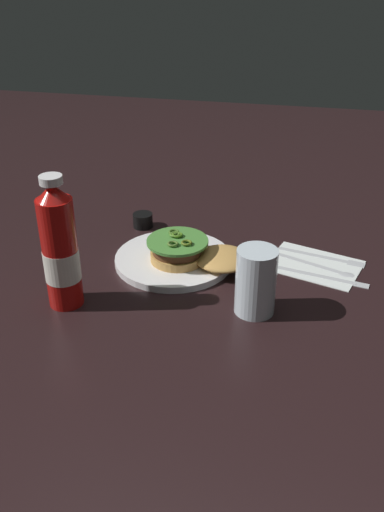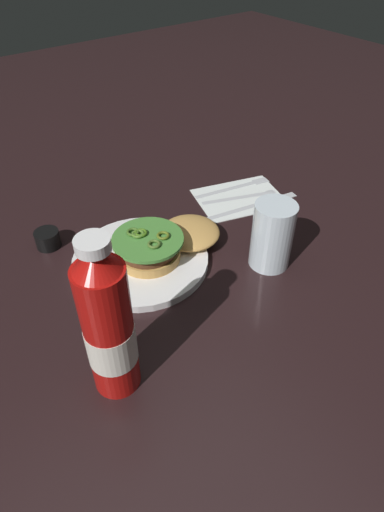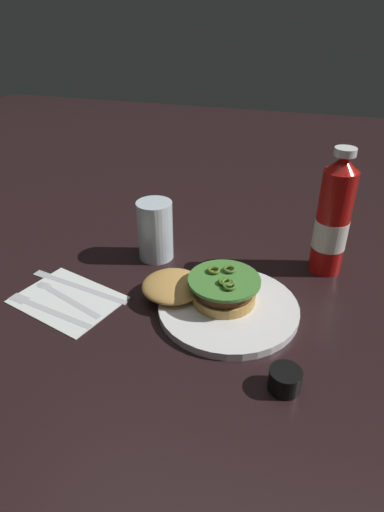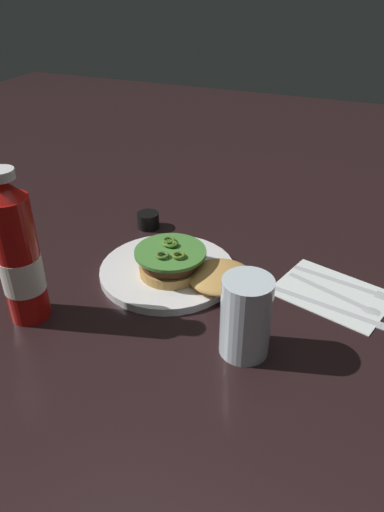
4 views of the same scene
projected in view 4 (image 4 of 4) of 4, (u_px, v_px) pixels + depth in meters
ground_plane at (205, 314)px, 0.80m from camera, size 3.00×3.00×0.00m
dinner_plate at (168, 271)px, 0.89m from camera, size 0.25×0.25×0.01m
burger_sandwich at (188, 267)px, 0.85m from camera, size 0.21×0.13×0.05m
ketchup_bottle at (19, 257)px, 0.74m from camera, size 0.07×0.07×0.25m
water_glass at (246, 317)px, 0.69m from camera, size 0.07×0.07×0.13m
condiment_cup at (148, 220)px, 1.04m from camera, size 0.05×0.05×0.03m
napkin at (332, 293)px, 0.84m from camera, size 0.22×0.19×0.00m
butter_knife at (338, 309)px, 0.80m from camera, size 0.22×0.06×0.00m
spoon_utensil at (347, 298)px, 0.82m from camera, size 0.17×0.08×0.00m
fork_utensil at (353, 284)px, 0.86m from camera, size 0.19×0.06×0.00m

